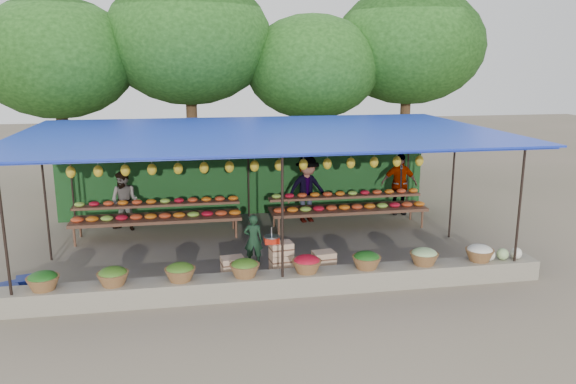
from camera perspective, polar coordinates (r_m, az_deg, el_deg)
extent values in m
plane|color=#68624D|center=(13.56, -2.62, -5.68)|extent=(60.00, 60.00, 0.00)
cube|color=gray|center=(10.94, -0.69, -9.28)|extent=(10.60, 0.55, 0.40)
cylinder|color=black|center=(10.73, -26.82, -4.40)|extent=(0.05, 0.05, 2.80)
cylinder|color=black|center=(10.40, -0.57, -3.47)|extent=(0.05, 0.05, 2.80)
cylinder|color=black|center=(12.13, 22.41, -2.06)|extent=(0.05, 0.05, 2.80)
cylinder|color=black|center=(13.44, -23.42, -0.73)|extent=(0.05, 0.05, 2.80)
cylinder|color=black|center=(14.58, 16.37, 0.85)|extent=(0.05, 0.05, 2.80)
cylinder|color=black|center=(16.21, -21.18, 1.70)|extent=(0.05, 0.05, 2.80)
cylinder|color=black|center=(15.99, -4.05, 2.42)|extent=(0.05, 0.05, 2.80)
cylinder|color=black|center=(17.17, 12.10, 2.90)|extent=(0.05, 0.05, 2.80)
cube|color=#172EB0|center=(12.93, -2.75, 6.15)|extent=(10.80, 6.60, 0.04)
cube|color=#172EB0|center=(10.99, -1.38, 3.97)|extent=(10.80, 2.19, 0.26)
cube|color=#172EB0|center=(14.92, -3.75, 6.39)|extent=(10.80, 2.19, 0.26)
cylinder|color=#A2A3A8|center=(14.41, -3.44, 3.74)|extent=(9.60, 0.01, 0.01)
ellipsoid|color=gold|center=(14.65, -21.20, 1.90)|extent=(0.23, 0.17, 0.30)
ellipsoid|color=gold|center=(14.53, -18.72, 2.02)|extent=(0.23, 0.17, 0.30)
ellipsoid|color=gold|center=(14.45, -16.20, 2.13)|extent=(0.23, 0.17, 0.30)
ellipsoid|color=gold|center=(14.40, -13.65, 2.25)|extent=(0.23, 0.17, 0.30)
ellipsoid|color=gold|center=(14.37, -11.09, 2.35)|extent=(0.23, 0.17, 0.30)
ellipsoid|color=gold|center=(14.37, -8.53, 2.46)|extent=(0.23, 0.17, 0.30)
ellipsoid|color=gold|center=(14.40, -5.97, 2.55)|extent=(0.23, 0.17, 0.30)
ellipsoid|color=gold|center=(14.46, -3.43, 2.65)|extent=(0.23, 0.17, 0.30)
ellipsoid|color=gold|center=(14.55, -0.91, 2.73)|extent=(0.23, 0.17, 0.30)
ellipsoid|color=gold|center=(14.67, 1.57, 2.81)|extent=(0.23, 0.17, 0.30)
ellipsoid|color=gold|center=(14.81, 4.01, 2.89)|extent=(0.23, 0.17, 0.30)
ellipsoid|color=gold|center=(14.98, 6.40, 2.95)|extent=(0.23, 0.17, 0.30)
ellipsoid|color=gold|center=(15.17, 8.73, 3.01)|extent=(0.23, 0.17, 0.30)
ellipsoid|color=gold|center=(15.39, 11.00, 3.07)|extent=(0.23, 0.17, 0.30)
ellipsoid|color=gold|center=(15.63, 13.20, 3.12)|extent=(0.23, 0.17, 0.30)
ellipsoid|color=#1B5216|center=(10.98, -23.65, -8.00)|extent=(0.52, 0.52, 0.23)
ellipsoid|color=#3B651B|center=(10.76, -17.38, -7.91)|extent=(0.52, 0.52, 0.23)
ellipsoid|color=#3B651B|center=(10.66, -10.92, -7.72)|extent=(0.52, 0.52, 0.23)
ellipsoid|color=#3B651B|center=(10.70, -4.43, -7.43)|extent=(0.52, 0.52, 0.23)
ellipsoid|color=#A40D1F|center=(10.87, 1.92, -7.05)|extent=(0.52, 0.52, 0.23)
ellipsoid|color=#1B5216|center=(11.17, 7.99, -6.61)|extent=(0.52, 0.52, 0.23)
ellipsoid|color=#97BC75|center=(11.59, 13.67, -6.13)|extent=(0.52, 0.52, 0.23)
ellipsoid|color=beige|center=(12.11, 18.90, -5.64)|extent=(0.52, 0.52, 0.23)
cube|color=#1C4E23|center=(16.26, -4.14, 2.06)|extent=(10.60, 0.06, 2.50)
cylinder|color=#3C2915|center=(19.07, -21.81, 5.03)|extent=(0.36, 0.36, 3.97)
ellipsoid|color=black|center=(18.92, -22.46, 12.48)|extent=(4.77, 4.77, 3.69)
cylinder|color=#3C2915|center=(19.04, -9.70, 6.55)|extent=(0.36, 0.36, 4.48)
ellipsoid|color=black|center=(18.93, -10.04, 15.00)|extent=(5.39, 5.39, 4.17)
cylinder|color=#3C2915|center=(19.25, 2.40, 5.65)|extent=(0.36, 0.36, 3.71)
ellipsoid|color=black|center=(19.08, 2.46, 12.57)|extent=(4.47, 4.47, 3.45)
cylinder|color=#3C2915|center=(20.62, 11.76, 6.78)|extent=(0.36, 0.36, 4.35)
ellipsoid|color=black|center=(20.51, 12.13, 14.35)|extent=(5.24, 5.24, 4.05)
cube|color=#4C2B1E|center=(14.57, -13.13, -2.61)|extent=(4.20, 0.95, 0.08)
cube|color=#4C2B1E|center=(14.79, -13.13, -1.25)|extent=(4.20, 0.35, 0.06)
cylinder|color=#4C2B1E|center=(14.51, -20.88, -4.25)|extent=(0.06, 0.06, 0.50)
cylinder|color=#4C2B1E|center=(14.28, -5.30, -3.68)|extent=(0.06, 0.06, 0.50)
cylinder|color=#4C2B1E|center=(15.26, -20.35, -3.36)|extent=(0.06, 0.06, 0.50)
cylinder|color=#4C2B1E|center=(15.04, -5.57, -2.81)|extent=(0.06, 0.06, 0.50)
ellipsoid|color=#C23E1B|center=(14.64, -20.63, -2.65)|extent=(0.31, 0.26, 0.13)
ellipsoid|color=#7EAE35|center=(15.00, -20.41, -1.19)|extent=(0.26, 0.22, 0.12)
ellipsoid|color=#CE5F12|center=(14.58, -19.27, -2.60)|extent=(0.31, 0.26, 0.13)
ellipsoid|color=#A40D1F|center=(14.94, -19.09, -1.14)|extent=(0.26, 0.22, 0.12)
ellipsoid|color=#7EAE35|center=(14.52, -17.91, -2.56)|extent=(0.31, 0.26, 0.13)
ellipsoid|color=#C23E1B|center=(14.89, -17.76, -1.09)|extent=(0.26, 0.22, 0.12)
ellipsoid|color=#A40D1F|center=(14.48, -16.54, -2.51)|extent=(0.31, 0.26, 0.13)
ellipsoid|color=#CE5F12|center=(14.84, -16.43, -1.04)|extent=(0.26, 0.22, 0.12)
ellipsoid|color=#C23E1B|center=(14.44, -15.16, -2.46)|extent=(0.31, 0.26, 0.13)
ellipsoid|color=#C23E1B|center=(14.81, -15.08, -0.99)|extent=(0.26, 0.22, 0.12)
ellipsoid|color=#CE5F12|center=(14.41, -13.77, -2.41)|extent=(0.31, 0.26, 0.13)
ellipsoid|color=#CE5F12|center=(14.78, -13.73, -0.93)|extent=(0.26, 0.22, 0.12)
ellipsoid|color=#C23E1B|center=(14.39, -12.38, -2.35)|extent=(0.31, 0.26, 0.13)
ellipsoid|color=#7EAE35|center=(14.76, -12.38, -0.88)|extent=(0.26, 0.22, 0.12)
ellipsoid|color=#CE5F12|center=(14.38, -10.99, -2.30)|extent=(0.31, 0.26, 0.13)
ellipsoid|color=#A40D1F|center=(14.75, -11.02, -0.83)|extent=(0.26, 0.22, 0.12)
ellipsoid|color=#7EAE35|center=(14.38, -9.60, -2.24)|extent=(0.31, 0.26, 0.13)
ellipsoid|color=#C23E1B|center=(14.75, -9.66, -0.77)|extent=(0.26, 0.22, 0.12)
ellipsoid|color=#A40D1F|center=(14.38, -8.20, -2.19)|extent=(0.31, 0.26, 0.13)
ellipsoid|color=#CE5F12|center=(14.75, -8.30, -0.72)|extent=(0.26, 0.22, 0.12)
ellipsoid|color=#C23E1B|center=(14.40, -6.81, -2.13)|extent=(0.31, 0.26, 0.13)
ellipsoid|color=#C23E1B|center=(14.77, -6.95, -0.66)|extent=(0.26, 0.22, 0.12)
ellipsoid|color=#CE5F12|center=(14.42, -5.42, -2.07)|extent=(0.31, 0.26, 0.13)
ellipsoid|color=#CE5F12|center=(14.79, -5.59, -0.61)|extent=(0.26, 0.22, 0.12)
cube|color=#4C2B1E|center=(15.13, 6.13, -1.75)|extent=(4.20, 0.95, 0.08)
cube|color=#4C2B1E|center=(15.34, 5.84, -0.45)|extent=(4.20, 0.35, 0.06)
cylinder|color=#4C2B1E|center=(14.41, -0.93, -3.47)|extent=(0.06, 0.06, 0.50)
cylinder|color=#4C2B1E|center=(15.49, 13.47, -2.65)|extent=(0.06, 0.06, 0.50)
cylinder|color=#4C2B1E|center=(15.16, -1.42, -2.62)|extent=(0.06, 0.06, 0.50)
cylinder|color=#4C2B1E|center=(16.20, 12.35, -1.89)|extent=(0.06, 0.06, 0.50)
ellipsoid|color=#C23E1B|center=(14.55, -0.90, -1.87)|extent=(0.31, 0.26, 0.13)
ellipsoid|color=#7EAE35|center=(14.92, -1.19, -0.42)|extent=(0.26, 0.22, 0.12)
ellipsoid|color=#CE5F12|center=(14.61, 0.45, -1.80)|extent=(0.31, 0.26, 0.13)
ellipsoid|color=#A40D1F|center=(14.98, 0.14, -0.37)|extent=(0.26, 0.22, 0.12)
ellipsoid|color=#7EAE35|center=(14.68, 1.79, -1.74)|extent=(0.31, 0.26, 0.13)
ellipsoid|color=#C23E1B|center=(15.04, 1.45, -0.31)|extent=(0.26, 0.22, 0.12)
ellipsoid|color=#A40D1F|center=(14.75, 3.13, -1.68)|extent=(0.31, 0.26, 0.13)
ellipsoid|color=#CE5F12|center=(15.11, 2.75, -0.26)|extent=(0.26, 0.22, 0.12)
ellipsoid|color=#C23E1B|center=(14.84, 4.44, -1.61)|extent=(0.31, 0.26, 0.13)
ellipsoid|color=#C23E1B|center=(15.19, 4.03, -0.20)|extent=(0.26, 0.22, 0.12)
ellipsoid|color=#CE5F12|center=(14.93, 5.74, -1.55)|extent=(0.31, 0.26, 0.13)
ellipsoid|color=#CE5F12|center=(15.28, 5.31, -0.15)|extent=(0.26, 0.22, 0.12)
ellipsoid|color=#C23E1B|center=(15.02, 7.03, -1.48)|extent=(0.31, 0.26, 0.13)
ellipsoid|color=#7EAE35|center=(15.38, 6.56, -0.09)|extent=(0.26, 0.22, 0.12)
ellipsoid|color=#CE5F12|center=(15.13, 8.29, -1.42)|extent=(0.31, 0.26, 0.13)
ellipsoid|color=#A40D1F|center=(15.48, 7.81, -0.04)|extent=(0.26, 0.22, 0.12)
ellipsoid|color=#7EAE35|center=(15.24, 9.54, -1.36)|extent=(0.31, 0.26, 0.13)
ellipsoid|color=#C23E1B|center=(15.59, 9.03, 0.01)|extent=(0.26, 0.22, 0.12)
ellipsoid|color=#A40D1F|center=(15.36, 10.77, -1.29)|extent=(0.31, 0.26, 0.13)
ellipsoid|color=#CE5F12|center=(15.71, 10.24, 0.06)|extent=(0.26, 0.22, 0.12)
ellipsoid|color=#C23E1B|center=(15.49, 11.98, -1.23)|extent=(0.31, 0.26, 0.13)
ellipsoid|color=#C23E1B|center=(15.83, 11.43, 0.11)|extent=(0.26, 0.22, 0.12)
ellipsoid|color=#CE5F12|center=(15.62, 13.17, -1.17)|extent=(0.31, 0.26, 0.13)
ellipsoid|color=#CE5F12|center=(15.96, 12.59, 0.16)|extent=(0.26, 0.22, 0.12)
cube|color=tan|center=(11.60, -5.62, -8.41)|extent=(0.49, 0.39, 0.25)
cube|color=tan|center=(11.50, -5.65, -7.20)|extent=(0.49, 0.39, 0.25)
cube|color=tan|center=(11.71, -0.69, -8.13)|extent=(0.49, 0.39, 0.25)
cube|color=tan|center=(11.62, -0.69, -6.93)|extent=(0.49, 0.39, 0.25)
cube|color=tan|center=(11.53, -0.69, -5.72)|extent=(0.49, 0.39, 0.25)
cube|color=tan|center=(11.88, 3.64, -7.83)|extent=(0.49, 0.39, 0.25)
cube|color=tan|center=(11.79, 3.66, -6.65)|extent=(0.49, 0.39, 0.25)
cube|color=red|center=(11.44, -1.68, -4.90)|extent=(0.30, 0.26, 0.12)
cylinder|color=#A2A3A8|center=(11.42, -1.68, -4.55)|extent=(0.32, 0.32, 0.03)
cylinder|color=#A2A3A8|center=(11.39, -1.68, -4.10)|extent=(0.03, 0.03, 0.22)
imported|color=#183620|center=(12.31, -3.54, -4.87)|extent=(0.46, 0.35, 1.14)
imported|color=slate|center=(15.33, -16.27, -0.90)|extent=(0.94, 0.85, 1.58)
imported|color=slate|center=(15.49, 1.96, 0.30)|extent=(1.32, 0.93, 1.85)
imported|color=slate|center=(16.61, 11.22, 0.81)|extent=(1.09, 0.57, 1.78)
cube|color=navy|center=(12.06, -24.59, -8.54)|extent=(0.61, 0.50, 0.32)
cube|color=navy|center=(11.87, -26.96, -9.16)|extent=(0.63, 0.56, 0.32)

